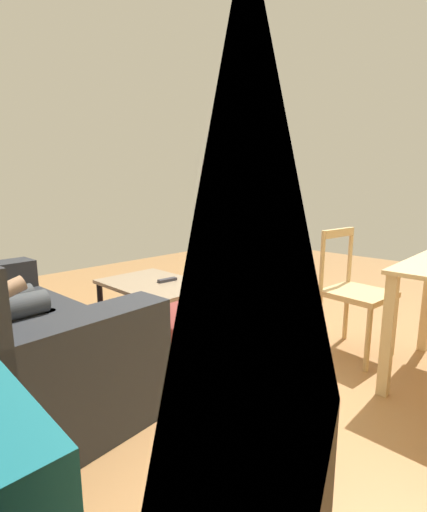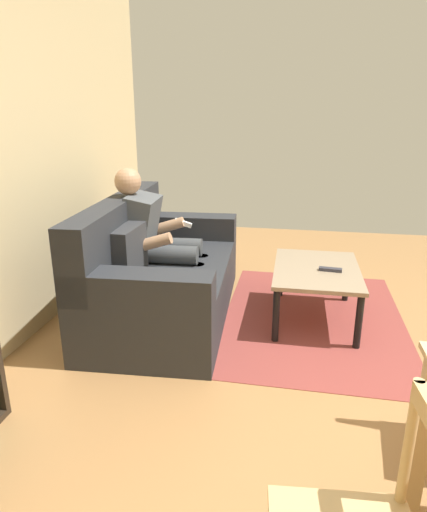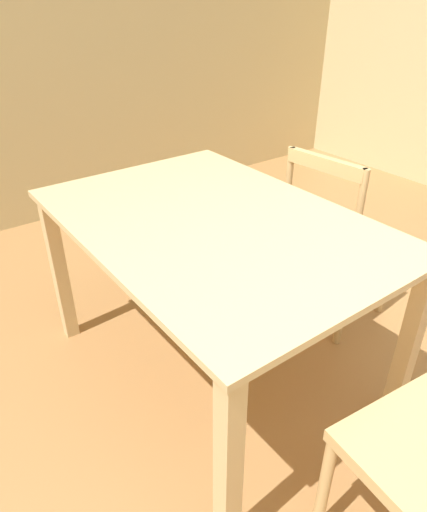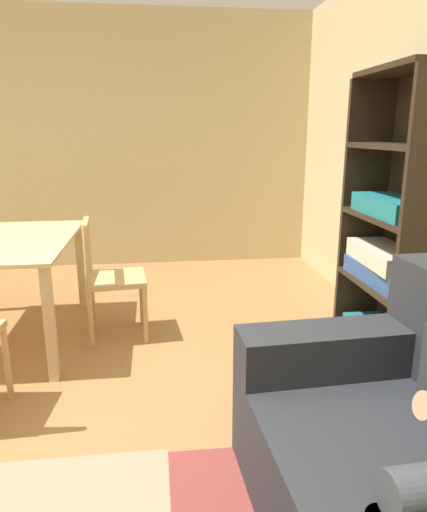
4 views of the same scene
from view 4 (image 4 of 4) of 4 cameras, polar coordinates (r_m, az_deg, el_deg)
name	(u,v)px [view 4 (image 4 of 4)]	position (r m, az deg, el deg)	size (l,w,h in m)	color
wall_side	(71,142)	(5.46, -17.00, 13.14)	(0.12, 5.40, 2.75)	#C8B586
bookshelf	(393,240)	(3.33, 21.09, 1.83)	(0.87, 0.36, 1.88)	#2D2319
dining_table	(4,254)	(3.60, -24.29, 0.18)	(1.36, 0.94, 0.76)	#D1B27F
dining_chair_near_wall	(112,279)	(3.50, -12.30, -2.74)	(0.46, 0.46, 0.88)	tan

